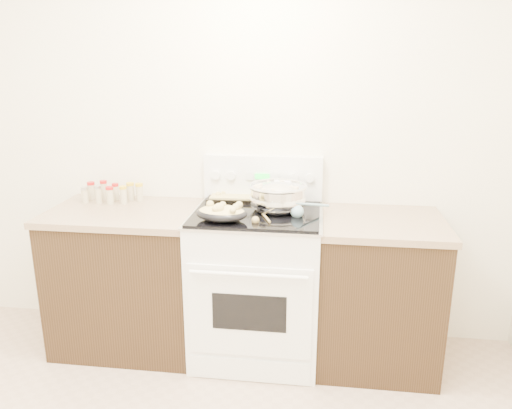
# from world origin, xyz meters

# --- Properties ---
(room_shell) EXTENTS (4.10, 3.60, 2.75)m
(room_shell) POSITION_xyz_m (0.00, 0.00, 1.70)
(room_shell) COLOR white
(room_shell) RESTS_ON ground
(counter_left) EXTENTS (0.93, 0.67, 0.92)m
(counter_left) POSITION_xyz_m (-0.48, 1.43, 0.46)
(counter_left) COLOR black
(counter_left) RESTS_ON ground
(counter_right) EXTENTS (0.73, 0.67, 0.92)m
(counter_right) POSITION_xyz_m (1.08, 1.43, 0.46)
(counter_right) COLOR black
(counter_right) RESTS_ON ground
(kitchen_range) EXTENTS (0.78, 0.73, 1.22)m
(kitchen_range) POSITION_xyz_m (0.35, 1.42, 0.49)
(kitchen_range) COLOR white
(kitchen_range) RESTS_ON ground
(mixing_bowl) EXTENTS (0.45, 0.45, 0.20)m
(mixing_bowl) POSITION_xyz_m (0.47, 1.46, 1.02)
(mixing_bowl) COLOR silver
(mixing_bowl) RESTS_ON kitchen_range
(roasting_pan) EXTENTS (0.32, 0.24, 0.11)m
(roasting_pan) POSITION_xyz_m (0.18, 1.22, 0.99)
(roasting_pan) COLOR black
(roasting_pan) RESTS_ON kitchen_range
(baking_sheet) EXTENTS (0.43, 0.31, 0.06)m
(baking_sheet) POSITION_xyz_m (0.21, 1.70, 0.96)
(baking_sheet) COLOR black
(baking_sheet) RESTS_ON kitchen_range
(wooden_spoon) EXTENTS (0.11, 0.24, 0.04)m
(wooden_spoon) POSITION_xyz_m (0.38, 1.25, 0.95)
(wooden_spoon) COLOR #A5884B
(wooden_spoon) RESTS_ON kitchen_range
(blue_ladle) EXTENTS (0.22, 0.19, 0.10)m
(blue_ladle) POSITION_xyz_m (0.60, 1.36, 0.98)
(blue_ladle) COLOR #7AA4B6
(blue_ladle) RESTS_ON kitchen_range
(spice_jars) EXTENTS (0.39, 0.16, 0.13)m
(spice_jars) POSITION_xyz_m (-0.63, 1.59, 0.98)
(spice_jars) COLOR #BFB28C
(spice_jars) RESTS_ON counter_left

